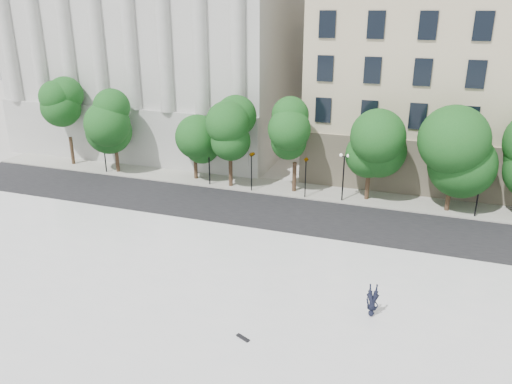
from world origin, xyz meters
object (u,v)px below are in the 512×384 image
traffic_light_west (251,151)px  traffic_light_east (306,157)px  skateboard (243,338)px  person_lying (372,311)px

traffic_light_west → traffic_light_east: size_ratio=1.02×
traffic_light_west → skateboard: (6.99, -20.71, -3.28)m
traffic_light_east → skateboard: 21.06m
traffic_light_west → person_lying: traffic_light_west is taller
person_lying → skateboard: bearing=-151.5°
person_lying → skateboard: 6.98m
traffic_light_east → person_lying: size_ratio=2.29×
traffic_light_west → skateboard: traffic_light_west is taller
person_lying → skateboard: person_lying is taller
traffic_light_west → traffic_light_east: (4.94, 0.00, -0.06)m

